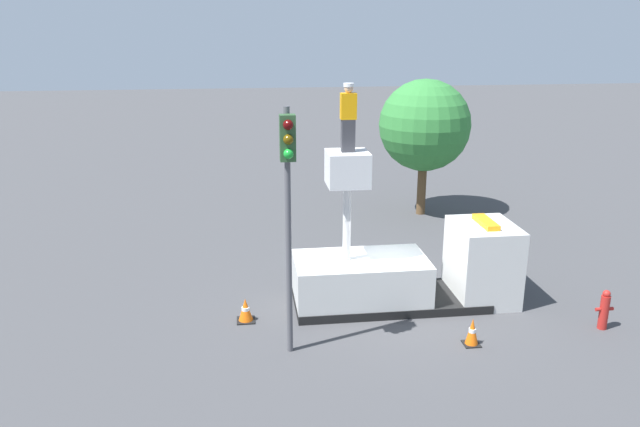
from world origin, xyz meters
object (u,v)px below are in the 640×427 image
(fire_hydrant, at_px, (604,310))
(tree_left_bg, at_px, (425,126))
(worker, at_px, (348,118))
(traffic_light_pole, at_px, (288,186))
(bucket_truck, at_px, (407,272))
(traffic_cone_rear, at_px, (246,310))
(traffic_cone_curbside, at_px, (472,332))

(fire_hydrant, xyz_separation_m, tree_left_bg, (-1.85, 10.40, 3.12))
(worker, bearing_deg, fire_hydrant, -18.78)
(traffic_light_pole, xyz_separation_m, tree_left_bg, (6.25, 10.65, -0.49))
(bucket_truck, height_order, tree_left_bg, tree_left_bg)
(bucket_truck, distance_m, fire_hydrant, 5.14)
(bucket_truck, xyz_separation_m, fire_hydrant, (4.65, -2.16, -0.41))
(worker, relative_size, fire_hydrant, 1.63)
(traffic_cone_rear, height_order, traffic_cone_curbside, traffic_cone_curbside)
(fire_hydrant, bearing_deg, traffic_cone_rear, 170.11)
(tree_left_bg, bearing_deg, fire_hydrant, -79.93)
(bucket_truck, distance_m, worker, 4.65)
(traffic_light_pole, xyz_separation_m, traffic_cone_rear, (-1.04, 1.84, -3.83))
(traffic_cone_curbside, bearing_deg, tree_left_bg, 80.50)
(worker, distance_m, traffic_light_pole, 3.17)
(traffic_cone_curbside, bearing_deg, traffic_light_pole, 178.21)
(tree_left_bg, bearing_deg, traffic_cone_rear, -129.62)
(fire_hydrant, height_order, traffic_cone_curbside, fire_hydrant)
(traffic_light_pole, height_order, traffic_cone_curbside, traffic_light_pole)
(bucket_truck, relative_size, traffic_light_pole, 1.05)
(traffic_light_pole, bearing_deg, tree_left_bg, 59.58)
(traffic_cone_rear, height_order, tree_left_bg, tree_left_bg)
(bucket_truck, xyz_separation_m, traffic_light_pole, (-3.45, -2.41, 3.19))
(traffic_cone_rear, relative_size, tree_left_bg, 0.12)
(traffic_cone_rear, bearing_deg, bucket_truck, 7.21)
(bucket_truck, relative_size, tree_left_bg, 1.13)
(fire_hydrant, relative_size, tree_left_bg, 0.20)
(traffic_cone_curbside, bearing_deg, fire_hydrant, 5.98)
(traffic_light_pole, bearing_deg, traffic_cone_rear, 119.58)
(bucket_truck, bearing_deg, worker, 180.00)
(traffic_cone_rear, xyz_separation_m, tree_left_bg, (7.29, 8.81, 3.35))
(traffic_cone_rear, bearing_deg, fire_hydrant, -9.89)
(traffic_cone_rear, bearing_deg, tree_left_bg, 50.38)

